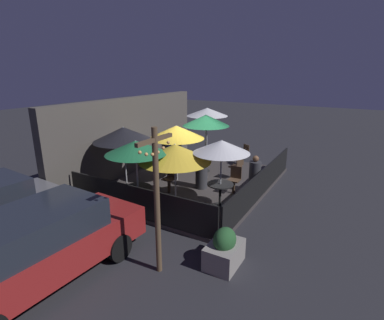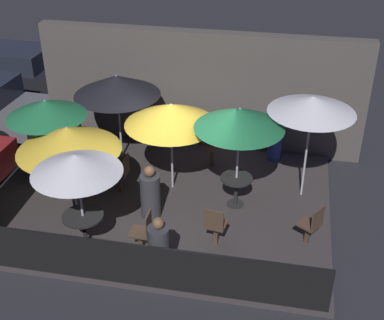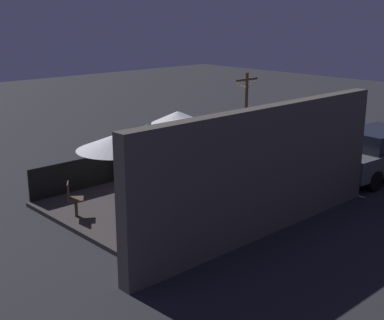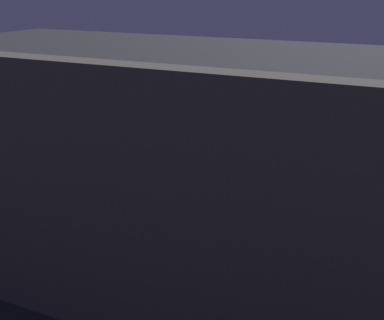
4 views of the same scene
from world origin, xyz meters
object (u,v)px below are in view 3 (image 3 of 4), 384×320
at_px(patio_umbrella_5, 220,126).
at_px(patio_chair_0, 217,202).
at_px(patio_chair_2, 73,198).
at_px(patron_2, 180,173).
at_px(patio_umbrella_1, 178,117).
at_px(patio_umbrella_0, 148,133).
at_px(patio_chair_4, 123,179).
at_px(patio_chair_1, 219,173).
at_px(patio_chair_3, 149,167).
at_px(patio_umbrella_4, 117,142).
at_px(dining_table_1, 178,158).
at_px(patron_0, 186,223).
at_px(patio_umbrella_3, 273,131).
at_px(dining_table_2, 256,161).
at_px(parked_car_1, 377,153).
at_px(planter_box, 206,147).
at_px(parked_car_0, 312,139).
at_px(patron_1, 127,164).
at_px(dining_table_0, 149,192).
at_px(patio_umbrella_2, 258,118).
at_px(light_post, 246,111).

xyz_separation_m(patio_umbrella_5, patio_chair_0, (2.66, 2.48, -1.23)).
relative_size(patio_chair_2, patron_2, 0.74).
bearing_deg(patio_umbrella_1, patio_chair_2, 11.35).
distance_m(patio_umbrella_0, patio_chair_4, 2.25).
bearing_deg(patio_chair_2, patron_2, 27.91).
bearing_deg(patio_chair_1, patio_chair_3, 119.49).
bearing_deg(patio_umbrella_4, patio_chair_1, -170.41).
bearing_deg(dining_table_1, patron_0, 50.14).
relative_size(patio_umbrella_5, patron_2, 1.77).
height_order(patio_umbrella_1, patron_2, patio_umbrella_1).
bearing_deg(patio_umbrella_4, patio_umbrella_3, 169.43).
bearing_deg(patron_0, dining_table_2, 20.62).
bearing_deg(patio_chair_0, parked_car_1, -121.65).
xyz_separation_m(dining_table_1, patio_chair_4, (2.58, 0.49, -0.07)).
bearing_deg(patio_chair_4, patron_2, 72.95).
height_order(patio_umbrella_5, planter_box, patio_umbrella_5).
xyz_separation_m(dining_table_1, parked_car_1, (-4.89, 4.35, 0.14)).
distance_m(patio_umbrella_1, parked_car_0, 5.41).
relative_size(patio_chair_3, parked_car_0, 0.20).
relative_size(patio_umbrella_4, patron_0, 2.01).
height_order(patron_1, parked_car_0, parked_car_0).
height_order(dining_table_0, patron_1, patron_1).
xyz_separation_m(patio_umbrella_2, patron_0, (5.06, 2.20, -1.43)).
distance_m(dining_table_1, patron_0, 5.52).
distance_m(patio_umbrella_2, patron_0, 5.70).
bearing_deg(dining_table_2, patio_umbrella_4, 6.54).
distance_m(dining_table_2, patio_chair_3, 3.40).
relative_size(patron_2, planter_box, 1.32).
bearing_deg(planter_box, dining_table_1, 26.95).
bearing_deg(patio_umbrella_4, dining_table_0, -154.32).
height_order(patio_umbrella_5, light_post, light_post).
bearing_deg(patio_chair_3, planter_box, 18.41).
bearing_deg(parked_car_1, patio_umbrella_4, -6.43).
xyz_separation_m(patio_umbrella_1, dining_table_0, (2.81, 2.00, -1.37)).
height_order(patio_chair_2, parked_car_1, parked_car_1).
height_order(dining_table_0, light_post, light_post).
bearing_deg(patio_chair_3, dining_table_2, -37.19).
distance_m(patio_umbrella_0, light_post, 6.64).
relative_size(patio_chair_0, patio_chair_1, 0.98).
relative_size(dining_table_1, planter_box, 0.86).
distance_m(patio_umbrella_0, patio_umbrella_1, 3.46).
height_order(patio_umbrella_0, patio_umbrella_1, patio_umbrella_0).
bearing_deg(patio_chair_4, patio_umbrella_4, -28.69).
distance_m(patio_umbrella_1, patio_chair_3, 1.87).
bearing_deg(patio_chair_4, dining_table_0, -0.00).
bearing_deg(patio_umbrella_1, dining_table_0, 35.37).
height_order(dining_table_1, patio_chair_4, patio_chair_4).
bearing_deg(patio_chair_2, patio_chair_4, 45.68).
bearing_deg(patio_umbrella_2, patio_chair_2, -10.75).
height_order(patio_umbrella_1, dining_table_1, patio_umbrella_1).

